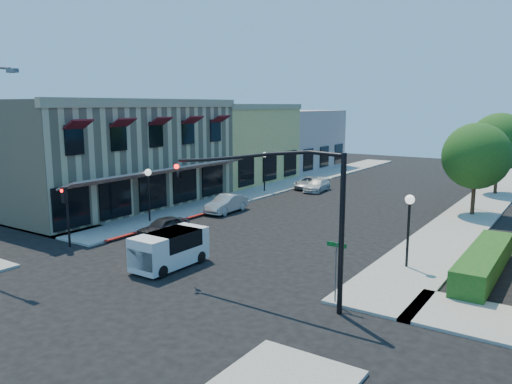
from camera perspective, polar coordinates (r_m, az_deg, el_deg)
The scene contains 22 objects.
ground at distance 22.50m, azimuth -11.41°, elevation -10.19°, with size 120.00×120.00×0.00m, color black.
sidewalk_left at distance 48.73m, azimuth 3.90°, elevation 0.93°, with size 3.50×50.00×0.12m, color gray.
sidewalk_right at distance 42.95m, azimuth 24.59°, elevation -1.18°, with size 3.50×50.00×0.12m, color gray.
curb_red_strip at distance 32.61m, azimuth -10.07°, elevation -3.82°, with size 0.25×10.00×0.06m, color maroon.
corner_brick_building at distance 40.17m, azimuth -16.15°, elevation 4.31°, with size 11.77×18.20×8.10m.
yellow_stucco_building at distance 51.16m, azimuth -3.22°, elevation 5.58°, with size 10.00×12.00×7.60m, color tan.
pink_stucco_building at distance 61.18m, azimuth 3.58°, elevation 6.00°, with size 10.00×12.00×7.00m, color #BD998F.
hedge at distance 25.23m, azimuth 24.50°, elevation -8.68°, with size 1.40×8.00×1.10m, color #184D16.
street_tree_a at distance 37.49m, azimuth 23.87°, elevation 3.77°, with size 4.56×4.56×6.48m.
street_tree_b at distance 47.32m, azimuth 26.04°, elevation 5.15°, with size 4.94×4.94×7.02m.
signal_mast_arm at distance 19.08m, azimuth 3.97°, elevation -0.90°, with size 8.01×0.39×6.00m.
secondary_signal at distance 28.74m, azimuth -20.92°, elevation -1.46°, with size 0.28×0.42×3.32m.
street_name_sign at distance 19.56m, azimuth 9.14°, elevation -7.96°, with size 0.80×0.06×2.50m.
lamppost_left_near at distance 33.20m, azimuth -12.21°, elevation 1.16°, with size 0.44×0.44×3.57m.
lamppost_left_far at distance 44.00m, azimuth 0.97°, elevation 3.49°, with size 0.44×0.44×3.57m.
lamppost_right_near at distance 24.24m, azimuth 17.11°, elevation -2.25°, with size 0.44×0.44×3.57m.
lamppost_right_far at distance 39.66m, azimuth 23.81°, elevation 1.94°, with size 0.44×0.44×3.57m.
white_van at distance 24.19m, azimuth -9.89°, elevation -6.24°, with size 1.75×3.88×1.71m.
parked_car_a at distance 29.99m, azimuth -10.51°, elevation -3.92°, with size 1.35×3.36×1.15m, color black.
parked_car_b at distance 36.01m, azimuth -3.39°, elevation -1.34°, with size 1.35×3.87×1.28m, color #ACB0B2.
parked_car_c at distance 45.07m, azimuth 7.00°, elevation 0.76°, with size 1.52×3.74×1.09m, color silver.
parked_car_d at distance 46.58m, azimuth 6.01°, elevation 1.08°, with size 1.80×3.90×1.08m, color #A7AAAC.
Camera 1 is at (15.13, -14.79, 7.66)m, focal length 35.00 mm.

